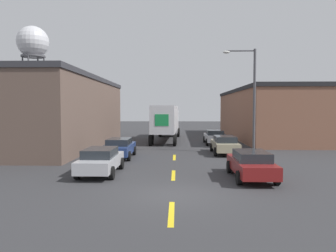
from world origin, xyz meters
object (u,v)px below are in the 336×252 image
object	(u,v)px
street_lamp	(251,93)
water_tower	(33,43)
parked_car_right_far	(214,137)
parked_car_left_far	(120,147)
semi_truck	(167,120)
parked_car_right_near	(251,164)
parked_car_right_mid	(225,144)
parked_car_left_near	(101,160)

from	to	relation	value
street_lamp	water_tower	bearing A→B (deg)	132.75
parked_car_right_far	parked_car_left_far	world-z (taller)	same
water_tower	street_lamp	distance (m)	50.05
parked_car_right_far	semi_truck	bearing A→B (deg)	141.17
parked_car_right_near	parked_car_right_mid	distance (m)	9.32
water_tower	parked_car_right_mid	bearing A→B (deg)	-48.98
parked_car_right_far	parked_car_right_mid	distance (m)	7.19
street_lamp	semi_truck	bearing A→B (deg)	121.83
parked_car_left_near	parked_car_right_mid	world-z (taller)	same
parked_car_left_near	water_tower	size ratio (longest dim) A/B	0.24
parked_car_right_mid	parked_car_left_far	bearing A→B (deg)	-163.38
parked_car_right_mid	street_lamp	size ratio (longest dim) A/B	0.56
parked_car_left_far	water_tower	world-z (taller)	water_tower
parked_car_right_far	street_lamp	world-z (taller)	street_lamp
water_tower	parked_car_right_near	bearing A→B (deg)	-55.39
parked_car_right_far	parked_car_right_mid	size ratio (longest dim) A/B	1.00
water_tower	parked_car_left_far	bearing A→B (deg)	-58.82
semi_truck	parked_car_left_far	size ratio (longest dim) A/B	2.92
parked_car_left_near	street_lamp	world-z (taller)	street_lamp
parked_car_right_near	parked_car_left_near	world-z (taller)	same
parked_car_right_far	parked_car_right_near	bearing A→B (deg)	-90.00
parked_car_right_near	water_tower	world-z (taller)	water_tower
semi_truck	parked_car_right_near	xyz separation A→B (m)	(5.00, -20.53, -1.59)
parked_car_right_near	parked_car_right_far	size ratio (longest dim) A/B	1.00
parked_car_right_near	parked_car_right_far	distance (m)	16.51
parked_car_right_far	parked_car_right_mid	world-z (taller)	same
parked_car_left_far	parked_car_left_near	size ratio (longest dim) A/B	1.00
parked_car_left_near	water_tower	world-z (taller)	water_tower
parked_car_left_far	street_lamp	xyz separation A→B (m)	(10.02, 2.35, 4.04)
parked_car_right_far	parked_car_right_mid	xyz separation A→B (m)	(0.00, -7.19, 0.00)
semi_truck	parked_car_left_near	distance (m)	19.83
semi_truck	parked_car_right_near	world-z (taller)	semi_truck
semi_truck	parked_car_left_far	distance (m)	14.03
semi_truck	parked_car_right_near	size ratio (longest dim) A/B	2.92
parked_car_left_near	semi_truck	bearing A→B (deg)	81.17
semi_truck	parked_car_left_near	world-z (taller)	semi_truck
semi_truck	parked_car_left_far	world-z (taller)	semi_truck
water_tower	semi_truck	bearing A→B (deg)	-43.23
parked_car_left_near	street_lamp	xyz separation A→B (m)	(10.02, 8.27, 4.04)
semi_truck	street_lamp	size ratio (longest dim) A/B	1.65
parked_car_left_near	parked_car_left_far	bearing A→B (deg)	90.00
semi_truck	parked_car_right_far	world-z (taller)	semi_truck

